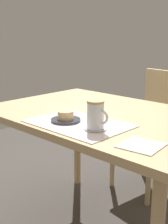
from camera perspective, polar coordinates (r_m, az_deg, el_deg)
The scene contains 8 objects.
dining_table at distance 1.67m, azimuth 3.47°, elevation -2.71°, with size 1.23×0.84×0.74m.
wooden_chair at distance 2.37m, azimuth 12.73°, elevation -2.20°, with size 0.47×0.47×0.88m.
placemat at distance 1.45m, azimuth -1.09°, elevation -2.12°, with size 0.46×0.32×0.00m, color silver.
pastry_plate at distance 1.48m, azimuth -3.37°, elevation -1.48°, with size 0.14×0.14×0.01m, color #333842.
pastry at distance 1.47m, azimuth -3.38°, elevation -0.54°, with size 0.08×0.08×0.04m, color #E5BC7F.
coffee_coaster at distance 1.35m, azimuth 2.08°, elevation -3.16°, with size 0.10×0.10×0.01m, color #99999E.
coffee_mug at distance 1.33m, azimuth 2.18°, elevation -0.52°, with size 0.11×0.07×0.12m.
paper_napkin at distance 1.20m, azimuth 10.43°, elevation -6.03°, with size 0.15×0.15×0.00m, color silver.
Camera 1 is at (1.03, -1.22, 1.16)m, focal length 50.00 mm.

